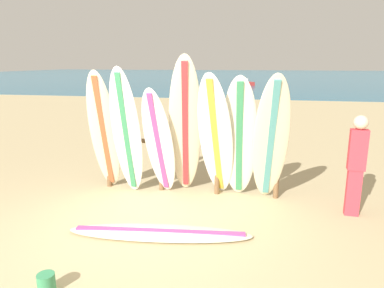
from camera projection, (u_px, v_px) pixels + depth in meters
ground_plane at (134, 234)px, 4.75m from camera, size 120.00×120.00×0.00m
ocean_water at (251, 75)px, 60.16m from camera, size 120.00×80.00×0.01m
surfboard_rack at (189, 156)px, 6.15m from camera, size 3.16×0.09×1.06m
surfboard_leaning_far_left at (104, 133)px, 6.04m from camera, size 0.59×0.83×2.18m
surfboard_leaning_left at (127, 133)px, 5.84m from camera, size 0.51×0.67×2.24m
surfboard_leaning_center_left at (159, 143)px, 5.83m from camera, size 0.58×0.82×1.92m
surfboard_leaning_center at (185, 129)px, 5.75m from camera, size 0.73×1.11×2.42m
surfboard_leaning_center_right at (216, 138)px, 5.63m from camera, size 0.66×1.09×2.17m
surfboard_leaning_right at (239, 140)px, 5.64m from camera, size 0.59×0.85×2.12m
surfboard_leaning_far_right at (271, 142)px, 5.41m from camera, size 0.62×1.07×2.16m
surfboard_lying_on_sand at (160, 233)px, 4.71m from camera, size 2.55×0.78×0.08m
beachgoer_standing at (356, 162)px, 5.16m from camera, size 0.26×0.21×1.54m
small_boat_offshore at (243, 83)px, 34.32m from camera, size 2.35×1.85×0.71m
sand_bucket at (46, 283)px, 3.54m from camera, size 0.18×0.18×0.20m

